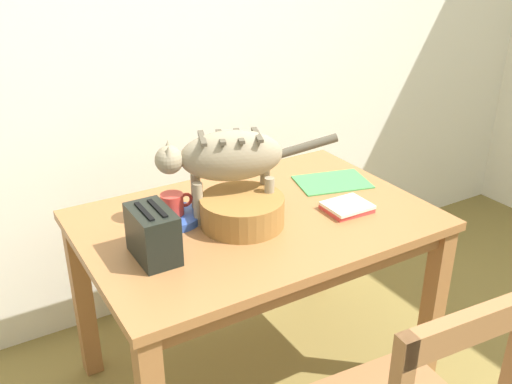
{
  "coord_description": "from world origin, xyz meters",
  "views": [
    {
      "loc": [
        -0.95,
        -0.56,
        1.74
      ],
      "look_at": [
        0.02,
        1.06,
        0.86
      ],
      "focal_mm": 40.14,
      "sensor_mm": 36.0,
      "label": 1
    }
  ],
  "objects": [
    {
      "name": "wicker_basket",
      "position": [
        -0.05,
        1.04,
        0.81
      ],
      "size": [
        0.3,
        0.3,
        0.11
      ],
      "color": "olive",
      "rests_on": "dining_table"
    },
    {
      "name": "dining_table",
      "position": [
        0.02,
        1.06,
        0.67
      ],
      "size": [
        1.28,
        0.87,
        0.76
      ],
      "color": "#9B6437",
      "rests_on": "ground_plane"
    },
    {
      "name": "toaster",
      "position": [
        -0.41,
        0.99,
        0.84
      ],
      "size": [
        0.12,
        0.2,
        0.18
      ],
      "color": "black",
      "rests_on": "dining_table"
    },
    {
      "name": "wall_rear",
      "position": [
        -0.0,
        1.84,
        1.25
      ],
      "size": [
        5.26,
        0.11,
        2.5
      ],
      "color": "silver",
      "rests_on": "ground_plane"
    },
    {
      "name": "coffee_mug",
      "position": [
        -0.26,
        1.19,
        0.83
      ],
      "size": [
        0.12,
        0.08,
        0.08
      ],
      "color": "red",
      "rests_on": "saucer_bowl"
    },
    {
      "name": "saucer_bowl",
      "position": [
        -0.26,
        1.19,
        0.77
      ],
      "size": [
        0.21,
        0.21,
        0.03
      ],
      "primitive_type": "cylinder",
      "color": "#3053B0",
      "rests_on": "dining_table"
    },
    {
      "name": "book_stack",
      "position": [
        0.34,
        0.93,
        0.77
      ],
      "size": [
        0.17,
        0.15,
        0.03
      ],
      "color": "#D23C3A",
      "rests_on": "dining_table"
    },
    {
      "name": "magazine",
      "position": [
        0.45,
        1.16,
        0.76
      ],
      "size": [
        0.34,
        0.28,
        0.01
      ],
      "primitive_type": "cube",
      "rotation": [
        0.0,
        0.0,
        -0.26
      ],
      "color": "#41974D",
      "rests_on": "dining_table"
    },
    {
      "name": "cat",
      "position": [
        -0.07,
        1.12,
        0.99
      ],
      "size": [
        0.63,
        0.29,
        0.33
      ],
      "rotation": [
        0.0,
        0.0,
        1.22
      ],
      "color": "gray",
      "rests_on": "dining_table"
    }
  ]
}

